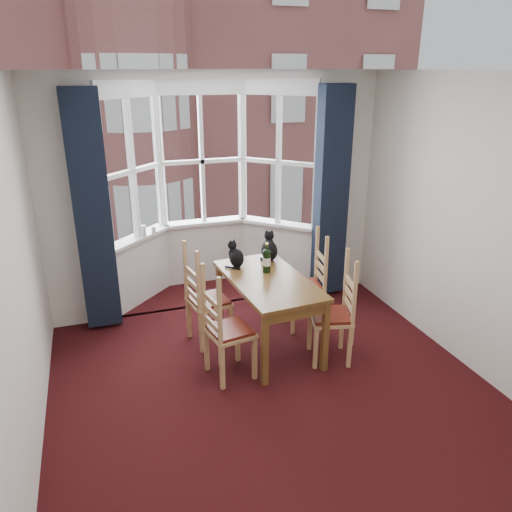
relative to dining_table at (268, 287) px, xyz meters
name	(u,v)px	position (x,y,z in m)	size (l,w,h in m)	color
floor	(284,408)	(-0.22, -1.05, -0.68)	(4.50, 4.50, 0.00)	black
ceiling	(292,71)	(-0.22, -1.05, 2.12)	(4.50, 4.50, 0.00)	white
wall_left	(9,295)	(-2.22, -1.05, 0.72)	(4.50, 4.50, 0.00)	silver
wall_right	(492,235)	(1.78, -1.05, 0.72)	(4.50, 4.50, 0.00)	silver
wall_near	(504,462)	(-0.22, -3.30, 0.72)	(4.00, 4.00, 0.00)	silver
wall_back_pier_left	(70,207)	(-1.87, 1.20, 0.72)	(0.70, 0.12, 2.80)	silver
wall_back_pier_right	(341,185)	(1.43, 1.20, 0.72)	(0.70, 0.12, 2.80)	silver
bay_window	(207,186)	(-0.22, 1.70, 0.72)	(2.76, 0.94, 2.80)	white
curtain_left	(93,214)	(-1.64, 1.02, 0.67)	(0.38, 0.22, 2.60)	black
curtain_right	(331,194)	(1.20, 1.02, 0.67)	(0.38, 0.22, 2.60)	black
dining_table	(268,287)	(0.00, 0.00, 0.00)	(0.85, 1.44, 0.79)	brown
chair_left_near	(221,334)	(-0.62, -0.41, -0.21)	(0.47, 0.48, 0.92)	tan
chair_left_far	(201,303)	(-0.66, 0.28, -0.21)	(0.46, 0.48, 0.92)	tan
chair_right_near	(339,317)	(0.60, -0.46, -0.21)	(0.50, 0.51, 0.92)	tan
chair_right_far	(312,287)	(0.64, 0.28, -0.21)	(0.46, 0.48, 0.92)	tan
cat_left	(236,256)	(-0.22, 0.43, 0.22)	(0.22, 0.25, 0.30)	black
cat_right	(269,249)	(0.19, 0.51, 0.23)	(0.24, 0.28, 0.34)	black
wine_bottle	(267,260)	(0.04, 0.17, 0.24)	(0.08, 0.08, 0.32)	black
candle_tall	(144,231)	(-1.08, 1.55, 0.25)	(0.06, 0.06, 0.13)	white
candle_short	(154,230)	(-0.95, 1.58, 0.23)	(0.06, 0.06, 0.10)	white
street	(115,200)	(-0.22, 31.20, -6.68)	(80.00, 80.00, 0.00)	#333335
tenement_building	(128,107)	(-0.22, 12.96, 0.91)	(18.40, 7.80, 15.20)	#97534E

